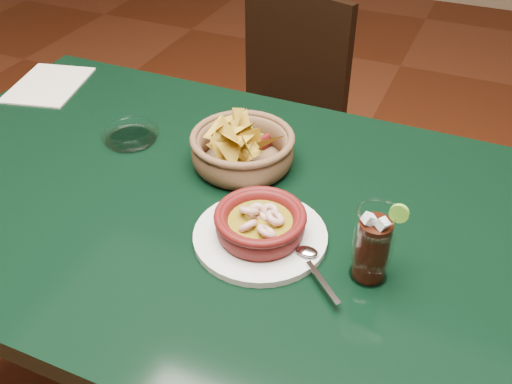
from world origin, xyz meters
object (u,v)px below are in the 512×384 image
at_px(shrimp_plate, 260,226).
at_px(cola_drink, 373,245).
at_px(dining_chair, 270,125).
at_px(chip_basket, 242,149).
at_px(dining_table, 194,233).

height_order(shrimp_plate, cola_drink, cola_drink).
height_order(dining_chair, chip_basket, chip_basket).
xyz_separation_m(chip_basket, cola_drink, (0.30, -0.19, 0.03)).
relative_size(chip_basket, cola_drink, 1.58).
relative_size(shrimp_plate, cola_drink, 1.90).
xyz_separation_m(dining_chair, cola_drink, (0.48, -0.77, 0.34)).
xyz_separation_m(dining_chair, chip_basket, (0.18, -0.58, 0.31)).
xyz_separation_m(shrimp_plate, chip_basket, (-0.12, 0.18, 0.01)).
relative_size(dining_chair, chip_basket, 3.73).
xyz_separation_m(dining_chair, shrimp_plate, (0.30, -0.77, 0.30)).
relative_size(dining_table, chip_basket, 5.15).
bearing_deg(shrimp_plate, dining_table, 159.23).
xyz_separation_m(dining_table, chip_basket, (0.05, 0.12, 0.14)).
bearing_deg(dining_table, chip_basket, 68.01).
bearing_deg(cola_drink, dining_chair, 121.86).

